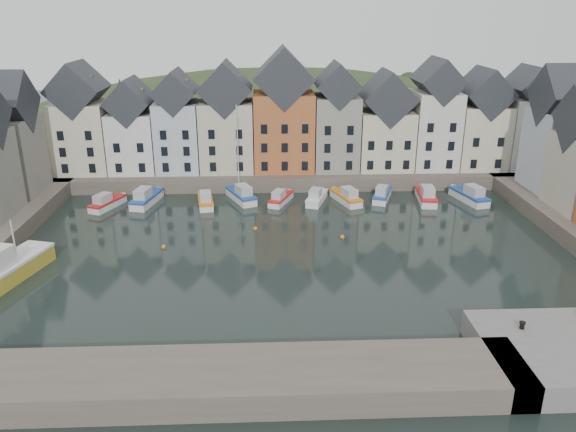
{
  "coord_description": "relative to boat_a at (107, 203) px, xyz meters",
  "views": [
    {
      "loc": [
        -2.71,
        -53.99,
        24.89
      ],
      "look_at": [
        -0.2,
        6.0,
        2.44
      ],
      "focal_mm": 35.0,
      "sensor_mm": 36.0,
      "label": 1
    }
  ],
  "objects": [
    {
      "name": "far_quay",
      "position": [
        23.65,
        13.42,
        0.31
      ],
      "size": [
        90.0,
        16.0,
        2.0
      ],
      "primitive_type": "cube",
      "color": "#52483F",
      "rests_on": "ground"
    },
    {
      "name": "large_vessel",
      "position": [
        -4.33,
        -21.49,
        0.71
      ],
      "size": [
        6.06,
        11.82,
        5.94
      ],
      "rotation": [
        0.0,
        0.0,
        -0.27
      ],
      "color": "#AC9B2D",
      "rests_on": "ground"
    },
    {
      "name": "boat_f",
      "position": [
        27.78,
        1.08,
        -0.0
      ],
      "size": [
        3.58,
        6.28,
        2.3
      ],
      "rotation": [
        0.0,
        0.0,
        -0.31
      ],
      "color": "silver",
      "rests_on": "ground"
    },
    {
      "name": "mooring_buoys",
      "position": [
        19.65,
        -11.24,
        -0.54
      ],
      "size": [
        20.5,
        5.5,
        0.5
      ],
      "color": "orange",
      "rests_on": "ground"
    },
    {
      "name": "ground",
      "position": [
        23.65,
        -16.58,
        -0.69
      ],
      "size": [
        260.0,
        260.0,
        0.0
      ],
      "primitive_type": "plane",
      "color": "black",
      "rests_on": "ground"
    },
    {
      "name": "hillside",
      "position": [
        23.67,
        39.42,
        -18.65
      ],
      "size": [
        153.6,
        70.4,
        64.0
      ],
      "color": "#28351A",
      "rests_on": "ground"
    },
    {
      "name": "boat_c",
      "position": [
        12.91,
        0.35,
        0.0
      ],
      "size": [
        2.74,
        6.24,
        2.32
      ],
      "rotation": [
        0.0,
        0.0,
        0.15
      ],
      "color": "silver",
      "rests_on": "ground"
    },
    {
      "name": "boat_j",
      "position": [
        48.65,
        0.57,
        0.11
      ],
      "size": [
        3.81,
        7.29,
        2.68
      ],
      "rotation": [
        0.0,
        0.0,
        0.25
      ],
      "color": "silver",
      "rests_on": "ground"
    },
    {
      "name": "mooring_bollard",
      "position": [
        40.19,
        -34.5,
        1.62
      ],
      "size": [
        0.48,
        0.48,
        0.56
      ],
      "color": "black",
      "rests_on": "near_quay"
    },
    {
      "name": "boat_b",
      "position": [
        4.9,
        1.29,
        0.11
      ],
      "size": [
        3.58,
        7.29,
        2.69
      ],
      "rotation": [
        0.0,
        0.0,
        -0.21
      ],
      "color": "silver",
      "rests_on": "ground"
    },
    {
      "name": "boat_a",
      "position": [
        0.0,
        0.0,
        0.0
      ],
      "size": [
        4.03,
        6.27,
        2.31
      ],
      "rotation": [
        0.0,
        0.0,
        -0.39
      ],
      "color": "silver",
      "rests_on": "ground"
    },
    {
      "name": "far_terrace",
      "position": [
        26.86,
        11.42,
        8.19
      ],
      "size": [
        72.37,
        8.16,
        17.78
      ],
      "color": "beige",
      "rests_on": "far_quay"
    },
    {
      "name": "boat_h",
      "position": [
        36.86,
        1.79,
        0.0
      ],
      "size": [
        3.8,
        6.29,
        2.31
      ],
      "rotation": [
        0.0,
        0.0,
        -0.35
      ],
      "color": "silver",
      "rests_on": "ground"
    },
    {
      "name": "boat_g",
      "position": [
        31.85,
        0.91,
        0.04
      ],
      "size": [
        3.92,
        6.68,
        2.45
      ],
      "rotation": [
        0.0,
        0.0,
        0.33
      ],
      "color": "silver",
      "rests_on": "ground"
    },
    {
      "name": "boat_i",
      "position": [
        42.69,
        0.71,
        0.09
      ],
      "size": [
        2.87,
        7.01,
        2.62
      ],
      "rotation": [
        0.0,
        0.0,
        -0.11
      ],
      "color": "silver",
      "rests_on": "ground"
    },
    {
      "name": "near_wall",
      "position": [
        13.65,
        -38.58,
        0.31
      ],
      "size": [
        50.0,
        6.0,
        2.0
      ],
      "primitive_type": "cube",
      "color": "#52483F",
      "rests_on": "ground"
    },
    {
      "name": "boat_d",
      "position": [
        17.63,
        2.22,
        0.16
      ],
      "size": [
        4.69,
        7.15,
        13.12
      ],
      "rotation": [
        0.0,
        0.0,
        0.41
      ],
      "color": "silver",
      "rests_on": "ground"
    },
    {
      "name": "boat_e",
      "position": [
        22.9,
        0.99,
        -0.04
      ],
      "size": [
        3.74,
        5.88,
        2.16
      ],
      "rotation": [
        0.0,
        0.0,
        -0.39
      ],
      "color": "silver",
      "rests_on": "ground"
    }
  ]
}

